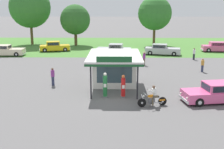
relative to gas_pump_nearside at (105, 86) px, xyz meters
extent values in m
plane|color=#5B5959|center=(0.31, -0.48, -0.94)|extent=(300.00, 300.00, 0.00)
cube|color=#477A33|center=(0.31, 29.52, -0.94)|extent=(120.00, 24.00, 0.01)
cube|color=silver|center=(0.73, 3.96, 0.50)|extent=(3.86, 3.47, 2.88)
cube|color=#384C56|center=(0.73, 2.25, 0.56)|extent=(3.08, 0.05, 1.85)
cube|color=silver|center=(0.73, 2.56, 2.02)|extent=(4.56, 6.78, 0.16)
cube|color=#195128|center=(0.73, 2.56, 1.84)|extent=(4.56, 6.78, 0.18)
cube|color=#195128|center=(0.73, -0.80, 2.32)|extent=(2.70, 0.08, 0.44)
cylinder|color=black|center=(2.56, -0.43, 0.50)|extent=(0.12, 0.12, 2.88)
cylinder|color=black|center=(-1.10, -0.43, 0.50)|extent=(0.12, 0.12, 2.88)
cube|color=slate|center=(0.00, 0.00, -0.89)|extent=(0.44, 0.44, 0.10)
cylinder|color=#1E6B33|center=(0.00, 0.00, 0.00)|extent=(0.34, 0.34, 1.68)
cube|color=white|center=(0.00, -0.18, 0.08)|extent=(0.22, 0.02, 0.28)
sphere|color=white|center=(0.00, 0.00, 0.98)|extent=(0.26, 0.26, 0.26)
cube|color=slate|center=(1.46, 0.00, -0.89)|extent=(0.44, 0.44, 0.10)
cylinder|color=red|center=(1.46, 0.00, -0.09)|extent=(0.34, 0.34, 1.49)
cube|color=white|center=(1.46, -0.18, -0.02)|extent=(0.22, 0.02, 0.28)
sphere|color=orange|center=(1.46, 0.00, 0.79)|extent=(0.26, 0.26, 0.26)
cylinder|color=black|center=(2.77, -2.20, -0.62)|extent=(0.65, 0.24, 0.64)
cylinder|color=silver|center=(2.77, -2.20, -0.62)|extent=(0.18, 0.15, 0.16)
cylinder|color=black|center=(4.32, -1.84, -0.62)|extent=(0.65, 0.24, 0.64)
cylinder|color=silver|center=(4.32, -1.84, -0.62)|extent=(0.18, 0.15, 0.16)
ellipsoid|color=orange|center=(3.45, -2.04, -0.16)|extent=(0.60, 0.36, 0.24)
cube|color=#59595E|center=(3.49, -2.03, -0.52)|extent=(0.48, 0.33, 0.36)
cube|color=black|center=(3.79, -1.97, -0.22)|extent=(0.53, 0.36, 0.10)
cylinder|color=silver|center=(2.86, -2.18, -0.34)|extent=(0.38, 0.15, 0.71)
cylinder|color=silver|center=(2.98, -2.15, 0.04)|extent=(0.19, 0.69, 0.04)
sphere|color=silver|center=(2.88, -2.17, -0.12)|extent=(0.16, 0.16, 0.16)
cube|color=orange|center=(4.27, -1.86, -0.50)|extent=(0.47, 0.27, 0.12)
cylinder|color=silver|center=(3.91, -2.08, -0.66)|extent=(0.70, 0.23, 0.18)
cube|color=brown|center=(3.72, -1.98, -0.16)|extent=(0.47, 0.42, 0.14)
cylinder|color=brown|center=(3.56, -2.18, -0.56)|extent=(0.17, 0.25, 0.56)
cylinder|color=brown|center=(3.49, -1.87, -0.56)|extent=(0.17, 0.25, 0.56)
cylinder|color=white|center=(3.68, -1.99, 0.15)|extent=(0.47, 0.40, 0.60)
sphere|color=brown|center=(3.62, -2.00, 0.53)|extent=(0.22, 0.22, 0.22)
cylinder|color=white|center=(3.49, -2.24, 0.24)|extent=(0.54, 0.21, 0.31)
cylinder|color=white|center=(3.40, -1.85, 0.24)|extent=(0.54, 0.21, 0.31)
cube|color=#E55993|center=(8.52, -0.93, -0.40)|extent=(5.23, 2.69, 0.72)
cube|color=#E55993|center=(8.71, -0.90, 0.26)|extent=(2.32, 2.01, 0.61)
cube|color=#283847|center=(7.71, -1.06, 0.26)|extent=(0.27, 1.50, 0.49)
cube|color=#283847|center=(8.84, -1.73, 0.26)|extent=(1.75, 0.30, 0.46)
cube|color=#283847|center=(8.58, -0.07, 0.26)|extent=(1.75, 0.30, 0.46)
cube|color=silver|center=(6.02, -1.32, -0.64)|extent=(0.40, 1.84, 0.18)
sphere|color=white|center=(6.11, -1.93, -0.36)|extent=(0.18, 0.18, 0.18)
sphere|color=white|center=(5.92, -0.71, -0.36)|extent=(0.18, 0.18, 0.18)
cylinder|color=black|center=(6.98, -2.09, -0.61)|extent=(0.68, 0.30, 0.66)
cylinder|color=silver|center=(6.98, -2.09, -0.61)|extent=(0.33, 0.26, 0.30)
cylinder|color=black|center=(6.70, -0.29, -0.61)|extent=(0.68, 0.30, 0.66)
cylinder|color=silver|center=(6.70, -0.29, -0.61)|extent=(0.33, 0.26, 0.30)
cube|color=#B7B7BC|center=(7.72, 19.97, -0.34)|extent=(5.33, 2.92, 0.84)
cube|color=#B7B7BC|center=(7.31, 20.07, 0.35)|extent=(2.39, 2.02, 0.55)
cube|color=#283847|center=(8.30, 19.83, 0.35)|extent=(0.37, 1.37, 0.44)
cube|color=#283847|center=(7.49, 20.83, 0.35)|extent=(1.73, 0.44, 0.42)
cube|color=#283847|center=(7.13, 19.32, 0.35)|extent=(1.73, 0.44, 0.42)
cube|color=silver|center=(10.21, 19.38, -0.64)|extent=(0.51, 1.69, 0.18)
cube|color=silver|center=(5.24, 20.57, -0.64)|extent=(0.51, 1.69, 0.18)
sphere|color=white|center=(10.35, 19.94, -0.30)|extent=(0.18, 0.18, 0.18)
sphere|color=white|center=(10.08, 18.82, -0.30)|extent=(0.18, 0.18, 0.18)
cylinder|color=black|center=(9.59, 20.39, -0.61)|extent=(0.69, 0.35, 0.66)
cylinder|color=silver|center=(9.59, 20.39, -0.61)|extent=(0.34, 0.28, 0.30)
cylinder|color=black|center=(9.20, 18.76, -0.61)|extent=(0.69, 0.35, 0.66)
cylinder|color=silver|center=(9.20, 18.76, -0.61)|extent=(0.34, 0.28, 0.30)
cylinder|color=black|center=(6.25, 21.19, -0.61)|extent=(0.69, 0.35, 0.66)
cylinder|color=silver|center=(6.25, 21.19, -0.61)|extent=(0.34, 0.28, 0.30)
cylinder|color=black|center=(5.86, 19.56, -0.61)|extent=(0.69, 0.35, 0.66)
cylinder|color=silver|center=(5.86, 19.56, -0.61)|extent=(0.34, 0.28, 0.30)
cube|color=beige|center=(-15.10, 18.91, -0.34)|extent=(5.18, 2.02, 0.84)
cube|color=beige|center=(-15.56, 18.90, 0.34)|extent=(2.12, 1.74, 0.53)
cube|color=#283847|center=(-14.53, 18.92, 0.34)|extent=(0.06, 1.51, 0.42)
cube|color=#283847|center=(-15.57, 19.74, 0.34)|extent=(1.78, 0.06, 0.40)
cube|color=#283847|center=(-15.55, 18.07, 0.34)|extent=(1.78, 0.06, 0.40)
cube|color=silver|center=(-12.50, 18.95, -0.64)|extent=(0.15, 1.84, 0.18)
sphere|color=white|center=(-12.50, 19.57, -0.30)|extent=(0.18, 0.18, 0.18)
sphere|color=white|center=(-12.48, 18.33, -0.30)|extent=(0.18, 0.18, 0.18)
cylinder|color=black|center=(-13.37, 19.85, -0.61)|extent=(0.66, 0.21, 0.66)
cylinder|color=silver|center=(-13.37, 19.85, -0.61)|extent=(0.30, 0.22, 0.30)
cylinder|color=black|center=(-13.34, 18.03, -0.61)|extent=(0.66, 0.21, 0.66)
cylinder|color=silver|center=(-13.34, 18.03, -0.61)|extent=(0.30, 0.22, 0.30)
cube|color=gold|center=(-8.89, 23.10, -0.38)|extent=(4.92, 2.84, 0.76)
cube|color=gold|center=(-9.13, 23.04, 0.31)|extent=(2.35, 2.03, 0.61)
cube|color=#283847|center=(-8.16, 23.27, 0.31)|extent=(0.37, 1.40, 0.49)
cube|color=#283847|center=(-9.31, 23.81, 0.31)|extent=(1.69, 0.43, 0.47)
cube|color=#283847|center=(-8.95, 22.27, 0.31)|extent=(1.69, 0.43, 0.47)
cube|color=silver|center=(-6.61, 23.64, -0.64)|extent=(0.52, 1.72, 0.18)
cube|color=silver|center=(-11.17, 22.56, -0.64)|extent=(0.52, 1.72, 0.18)
sphere|color=white|center=(-6.74, 24.21, -0.34)|extent=(0.18, 0.18, 0.18)
sphere|color=white|center=(-6.47, 23.07, -0.34)|extent=(0.18, 0.18, 0.18)
cylinder|color=black|center=(-7.56, 24.29, -0.61)|extent=(0.69, 0.35, 0.66)
cylinder|color=silver|center=(-7.56, 24.29, -0.61)|extent=(0.34, 0.28, 0.30)
cylinder|color=black|center=(-7.17, 22.63, -0.61)|extent=(0.69, 0.35, 0.66)
cylinder|color=silver|center=(-7.17, 22.63, -0.61)|extent=(0.34, 0.28, 0.30)
cylinder|color=black|center=(-10.62, 23.57, -0.61)|extent=(0.69, 0.35, 0.66)
cylinder|color=silver|center=(-10.62, 23.57, -0.61)|extent=(0.34, 0.28, 0.30)
cylinder|color=black|center=(-10.22, 21.91, -0.61)|extent=(0.69, 0.35, 0.66)
cylinder|color=silver|center=(-10.22, 21.91, -0.61)|extent=(0.34, 0.28, 0.30)
cube|color=#E55993|center=(17.01, 22.93, -0.37)|extent=(5.17, 2.18, 0.78)
cube|color=#E55993|center=(16.74, 22.95, 0.30)|extent=(2.38, 1.75, 0.57)
cube|color=#283847|center=(16.80, 23.72, 0.30)|extent=(1.92, 0.18, 0.44)
cube|color=#283847|center=(16.68, 22.17, 0.30)|extent=(1.92, 0.18, 0.44)
cube|color=silver|center=(14.46, 23.12, -0.64)|extent=(0.25, 1.72, 0.18)
cylinder|color=black|center=(15.36, 23.90, -0.61)|extent=(0.67, 0.25, 0.66)
cylinder|color=silver|center=(15.36, 23.90, -0.61)|extent=(0.31, 0.24, 0.30)
cylinder|color=black|center=(15.23, 22.22, -0.61)|extent=(0.67, 0.25, 0.66)
cylinder|color=silver|center=(15.23, 22.22, -0.61)|extent=(0.31, 0.24, 0.30)
cube|color=#B7B7BC|center=(0.54, 20.32, -0.38)|extent=(5.26, 2.59, 0.76)
cube|color=#B7B7BC|center=(0.84, 20.28, 0.30)|extent=(2.15, 1.94, 0.60)
cube|color=#283847|center=(-0.10, 20.41, 0.30)|extent=(0.24, 1.50, 0.48)
cube|color=#283847|center=(0.73, 19.45, 0.30)|extent=(1.64, 0.25, 0.46)
cube|color=#283847|center=(0.96, 21.11, 0.30)|extent=(1.64, 0.25, 0.46)
cube|color=silver|center=(-1.99, 20.67, -0.64)|extent=(0.37, 1.83, 0.18)
cube|color=silver|center=(3.07, 19.98, -0.64)|extent=(0.37, 1.83, 0.18)
sphere|color=white|center=(-2.08, 20.05, -0.34)|extent=(0.18, 0.18, 0.18)
sphere|color=white|center=(-1.92, 21.28, -0.34)|extent=(0.18, 0.18, 0.18)
cylinder|color=black|center=(-1.28, 19.66, -0.61)|extent=(0.68, 0.29, 0.66)
cylinder|color=silver|center=(-1.28, 19.66, -0.61)|extent=(0.32, 0.26, 0.30)
cylinder|color=black|center=(-1.04, 21.45, -0.61)|extent=(0.68, 0.29, 0.66)
cylinder|color=silver|center=(-1.04, 21.45, -0.61)|extent=(0.32, 0.26, 0.30)
cylinder|color=black|center=(2.12, 19.19, -0.61)|extent=(0.68, 0.29, 0.66)
cylinder|color=silver|center=(2.12, 19.19, -0.61)|extent=(0.32, 0.26, 0.30)
cylinder|color=black|center=(2.36, 20.99, -0.61)|extent=(0.68, 0.29, 0.66)
cylinder|color=silver|center=(2.36, 20.99, -0.61)|extent=(0.32, 0.26, 0.30)
cylinder|color=brown|center=(4.30, 12.52, -0.52)|extent=(0.26, 0.26, 0.83)
cylinder|color=#8C338C|center=(4.30, 12.52, 0.19)|extent=(0.34, 0.34, 0.59)
sphere|color=#9E704C|center=(4.30, 12.52, 0.60)|extent=(0.23, 0.23, 0.23)
cylinder|color=beige|center=(4.30, 12.52, 0.67)|extent=(0.36, 0.36, 0.02)
cylinder|color=black|center=(11.34, 16.12, -0.54)|extent=(0.26, 0.26, 0.80)
cylinder|color=white|center=(11.34, 16.12, 0.15)|extent=(0.34, 0.34, 0.57)
sphere|color=brown|center=(11.34, 16.12, 0.54)|extent=(0.22, 0.22, 0.22)
cylinder|color=#2D3351|center=(2.24, 13.25, -0.56)|extent=(0.26, 0.26, 0.76)
cylinder|color=white|center=(2.24, 13.25, 0.09)|extent=(0.34, 0.34, 0.54)
sphere|color=tan|center=(2.24, 13.25, 0.46)|extent=(0.21, 0.21, 0.21)
cylinder|color=beige|center=(2.24, 13.25, 0.53)|extent=(0.33, 0.33, 0.02)
cylinder|color=#2D3351|center=(10.40, 8.98, -0.56)|extent=(0.26, 0.26, 0.77)
cylinder|color=gold|center=(10.40, 8.98, 0.10)|extent=(0.34, 0.34, 0.54)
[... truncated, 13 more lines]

